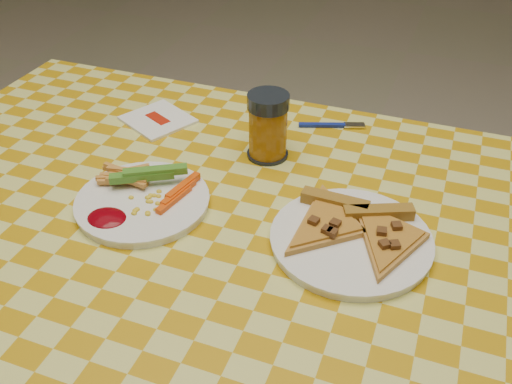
% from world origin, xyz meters
% --- Properties ---
extents(table, '(1.28, 0.88, 0.76)m').
position_xyz_m(table, '(0.00, 0.00, 0.68)').
color(table, silver).
rests_on(table, ground).
extents(plate_left, '(0.22, 0.22, 0.01)m').
position_xyz_m(plate_left, '(-0.14, 0.00, 0.76)').
color(plate_left, white).
rests_on(plate_left, table).
extents(plate_right, '(0.30, 0.30, 0.01)m').
position_xyz_m(plate_right, '(0.19, 0.03, 0.76)').
color(plate_right, white).
rests_on(plate_right, table).
extents(fries_veggies, '(0.19, 0.17, 0.04)m').
position_xyz_m(fries_veggies, '(-0.15, 0.02, 0.78)').
color(fries_veggies, gold).
rests_on(fries_veggies, plate_left).
extents(pizza_slices, '(0.26, 0.24, 0.02)m').
position_xyz_m(pizza_slices, '(0.19, 0.05, 0.78)').
color(pizza_slices, '#C6783C').
rests_on(pizza_slices, plate_right).
extents(drink_glass, '(0.08, 0.08, 0.12)m').
position_xyz_m(drink_glass, '(-0.00, 0.22, 0.82)').
color(drink_glass, black).
rests_on(drink_glass, table).
extents(napkin, '(0.16, 0.16, 0.01)m').
position_xyz_m(napkin, '(-0.25, 0.26, 0.76)').
color(napkin, white).
rests_on(napkin, table).
extents(fork, '(0.13, 0.06, 0.01)m').
position_xyz_m(fork, '(0.08, 0.36, 0.76)').
color(fork, navy).
rests_on(fork, table).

